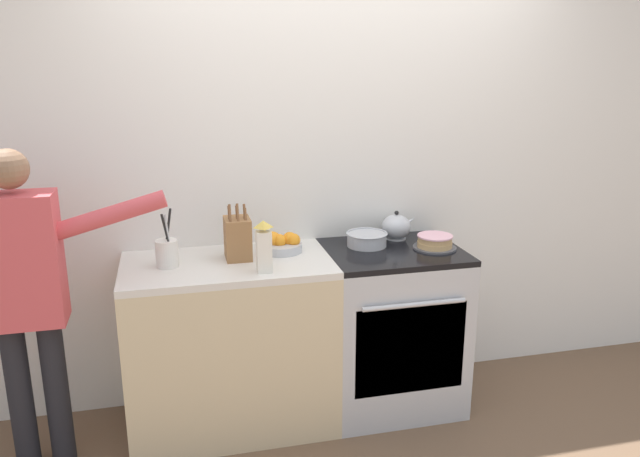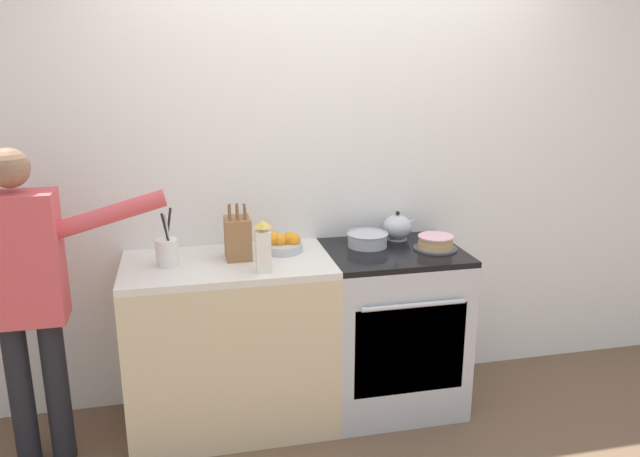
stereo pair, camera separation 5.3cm
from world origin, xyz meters
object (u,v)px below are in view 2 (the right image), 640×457
at_px(tea_kettle, 398,227).
at_px(utensil_crock, 167,251).
at_px(stove_range, 391,328).
at_px(knife_block, 238,238).
at_px(mixing_bowl, 367,239).
at_px(layer_cake, 436,243).
at_px(fruit_bowl, 282,244).
at_px(milk_carton, 263,247).
at_px(person_baker, 27,285).

height_order(tea_kettle, utensil_crock, utensil_crock).
relative_size(stove_range, knife_block, 3.07).
bearing_deg(mixing_bowl, layer_cake, -20.93).
distance_m(layer_cake, utensil_crock, 1.39).
relative_size(utensil_crock, fruit_bowl, 1.32).
relative_size(milk_carton, person_baker, 0.17).
height_order(fruit_bowl, person_baker, person_baker).
height_order(knife_block, person_baker, person_baker).
height_order(knife_block, fruit_bowl, knife_block).
height_order(knife_block, milk_carton, knife_block).
xyz_separation_m(stove_range, utensil_crock, (-1.17, 0.00, 0.52)).
distance_m(mixing_bowl, milk_carton, 0.67).
xyz_separation_m(layer_cake, person_baker, (-2.01, -0.10, -0.03)).
bearing_deg(fruit_bowl, person_baker, -168.79).
relative_size(mixing_bowl, knife_block, 0.76).
relative_size(utensil_crock, milk_carton, 1.14).
bearing_deg(utensil_crock, milk_carton, -22.62).
bearing_deg(fruit_bowl, utensil_crock, -170.02).
bearing_deg(tea_kettle, person_baker, -170.35).
relative_size(tea_kettle, fruit_bowl, 0.91).
xyz_separation_m(tea_kettle, utensil_crock, (-1.25, -0.18, 0.00)).
xyz_separation_m(layer_cake, milk_carton, (-0.94, -0.15, 0.09)).
bearing_deg(stove_range, fruit_bowl, 169.79).
bearing_deg(tea_kettle, milk_carton, -155.38).
bearing_deg(person_baker, layer_cake, -5.97).
bearing_deg(layer_cake, stove_range, 170.26).
bearing_deg(mixing_bowl, utensil_crock, -175.10).
xyz_separation_m(layer_cake, utensil_crock, (-1.39, 0.04, 0.04)).
height_order(layer_cake, fruit_bowl, fruit_bowl).
distance_m(layer_cake, tea_kettle, 0.26).
distance_m(milk_carton, person_baker, 1.07).
bearing_deg(fruit_bowl, stove_range, -10.21).
distance_m(mixing_bowl, fruit_bowl, 0.46).
distance_m(stove_range, mixing_bowl, 0.51).
bearing_deg(person_baker, knife_block, 1.79).
bearing_deg(stove_range, knife_block, 176.78).
xyz_separation_m(tea_kettle, person_baker, (-1.87, -0.32, -0.07)).
height_order(tea_kettle, mixing_bowl, tea_kettle).
bearing_deg(tea_kettle, knife_block, -171.27).
height_order(stove_range, fruit_bowl, fruit_bowl).
relative_size(layer_cake, fruit_bowl, 1.06).
height_order(tea_kettle, fruit_bowl, tea_kettle).
height_order(stove_range, utensil_crock, utensil_crock).
relative_size(stove_range, fruit_bowl, 4.14).
xyz_separation_m(knife_block, milk_carton, (0.10, -0.23, 0.01)).
xyz_separation_m(knife_block, person_baker, (-0.97, -0.18, -0.11)).
xyz_separation_m(utensil_crock, fruit_bowl, (0.59, 0.10, -0.03)).
height_order(mixing_bowl, fruit_bowl, fruit_bowl).
bearing_deg(stove_range, tea_kettle, 65.91).
bearing_deg(layer_cake, utensil_crock, 178.37).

